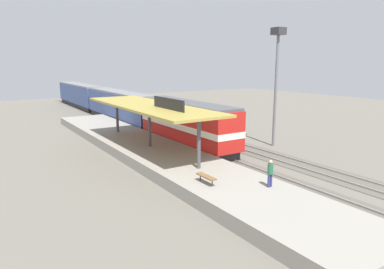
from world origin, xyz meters
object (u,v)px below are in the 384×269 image
at_px(platform_bench, 206,177).
at_px(locomotive, 186,124).
at_px(passenger_carriage_front, 120,106).
at_px(light_mast, 277,62).
at_px(person_waiting, 270,172).
at_px(passenger_carriage_rear, 80,95).

bearing_deg(platform_bench, locomotive, 63.52).
height_order(passenger_carriage_front, light_mast, light_mast).
relative_size(locomotive, passenger_carriage_front, 0.72).
distance_m(locomotive, light_mast, 10.75).
distance_m(platform_bench, light_mast, 17.30).
height_order(platform_bench, person_waiting, person_waiting).
relative_size(platform_bench, person_waiting, 0.99).
relative_size(platform_bench, locomotive, 0.12).
xyz_separation_m(passenger_carriage_rear, person_waiting, (-3.10, -53.48, -0.46)).
xyz_separation_m(locomotive, passenger_carriage_front, (0.00, 18.00, -0.10)).
height_order(platform_bench, passenger_carriage_rear, passenger_carriage_rear).
bearing_deg(passenger_carriage_front, locomotive, -90.00).
relative_size(platform_bench, passenger_carriage_front, 0.08).
bearing_deg(locomotive, light_mast, -29.18).
xyz_separation_m(locomotive, passenger_carriage_rear, (0.00, 38.80, -0.10)).
distance_m(passenger_carriage_rear, person_waiting, 53.57).
relative_size(locomotive, person_waiting, 8.44).
relative_size(platform_bench, passenger_carriage_rear, 0.08).
bearing_deg(passenger_carriage_rear, locomotive, -90.00).
bearing_deg(passenger_carriage_front, light_mast, -70.77).
bearing_deg(light_mast, passenger_carriage_rear, 100.24).
xyz_separation_m(passenger_carriage_front, passenger_carriage_rear, (0.00, 20.80, 0.00)).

